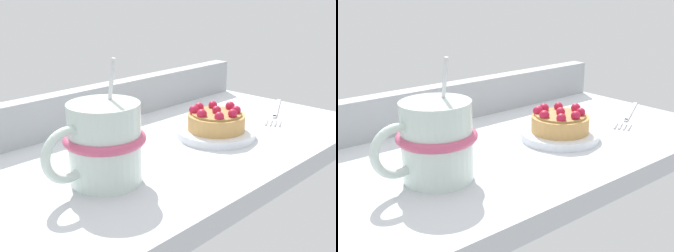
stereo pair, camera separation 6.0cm
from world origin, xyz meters
The scene contains 6 objects.
ground_plane centered at (0.00, 0.00, -1.46)cm, with size 66.42×34.61×2.91cm, color silver.
window_rail_back centered at (0.00, 15.80, 3.22)cm, with size 65.09×3.01×6.44cm, color #9EA3A8.
dessert_plate centered at (6.99, -2.73, 0.54)cm, with size 11.95×11.95×1.16cm.
raspberry_tart centered at (6.98, -2.70, 2.70)cm, with size 8.68×8.68×3.87cm.
coffee_mug centered at (-15.05, -3.21, 4.94)cm, with size 13.28×9.69×14.65cm.
dessert_fork centered at (25.08, -2.45, 0.30)cm, with size 16.34×9.37×0.60cm.
Camera 1 is at (-45.29, -42.47, 22.90)cm, focal length 48.10 mm.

